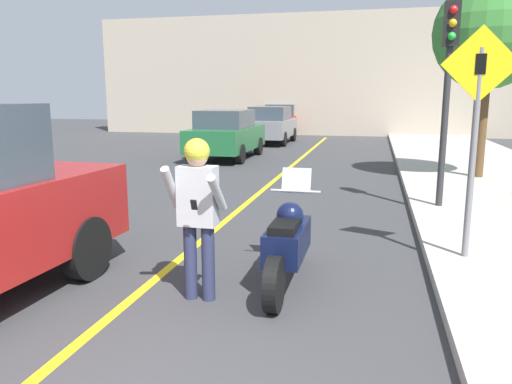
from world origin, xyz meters
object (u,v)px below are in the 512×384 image
Objects in this scene: traffic_light at (449,66)px; parked_car_grey at (271,125)px; motorcycle at (288,243)px; street_tree at (490,34)px; person_biker at (198,203)px; parked_car_red at (283,119)px; parked_car_green at (226,134)px; crossing_sign at (476,122)px.

traffic_light is 0.86× the size of parked_car_grey.
motorcycle is at bearing -117.23° from traffic_light.
street_tree is 1.15× the size of parked_car_grey.
parked_car_red is at bearing 98.17° from person_biker.
traffic_light is 9.57m from parked_car_green.
street_tree is at bearing 63.30° from person_biker.
parked_car_green and parked_car_red have the same top height.
person_biker is at bearing -81.83° from parked_car_red.
motorcycle is 11.92m from parked_car_green.
motorcycle is 17.49m from parked_car_grey.
crossing_sign is at bearing -58.48° from parked_car_green.
street_tree is (1.36, 3.81, 0.95)m from traffic_light.
traffic_light is 0.75× the size of street_tree.
parked_car_grey is (0.36, 5.89, 0.00)m from parked_car_green.
parked_car_grey is (-2.89, 17.75, -0.21)m from person_biker.
crossing_sign is (2.95, 1.76, 0.78)m from person_biker.
street_tree reaches higher than parked_car_grey.
parked_car_grey is 1.00× the size of parked_car_red.
person_biker is at bearing -116.70° from street_tree.
parked_car_green is at bearing -89.19° from parked_car_red.
crossing_sign reaches higher than parked_car_red.
parked_car_green is 1.00× the size of parked_car_red.
crossing_sign is 0.59× the size of street_tree.
person_biker is at bearing -149.19° from crossing_sign.
motorcycle is 0.59× the size of traffic_light.
traffic_light is at bearing -109.68° from street_tree.
person_biker is 5.91m from traffic_light.
traffic_light is (2.15, 4.17, 2.18)m from motorcycle.
crossing_sign is at bearing -101.49° from street_tree.
street_tree is at bearing -62.85° from parked_car_red.
parked_car_red is at bearing 90.81° from parked_car_green.
crossing_sign reaches higher than person_biker.
person_biker is at bearing -121.69° from traffic_light.
person_biker is 0.41× the size of parked_car_red.
motorcycle is 9.27m from street_tree.
parked_car_grey is (-5.88, 12.91, -1.81)m from traffic_light.
street_tree is (4.35, 8.65, 2.56)m from person_biker.
parked_car_red is at bearing 117.15° from street_tree.
street_tree is 1.15× the size of parked_car_green.
parked_car_grey is at bearing 102.32° from motorcycle.
parked_car_green is at bearing 157.10° from street_tree.
traffic_light reaches higher than motorcycle.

